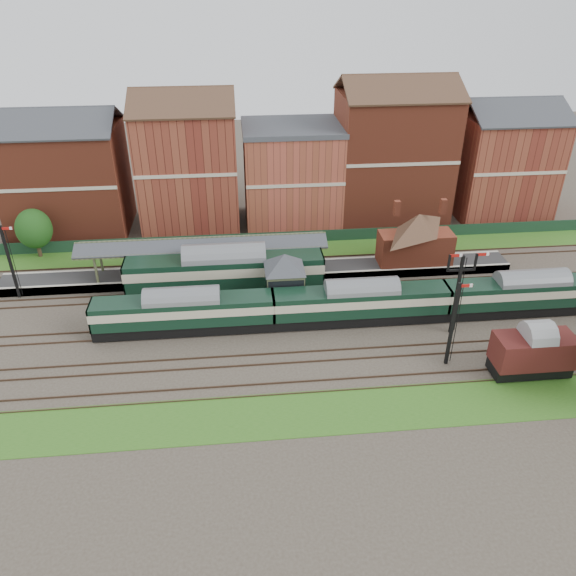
{
  "coord_description": "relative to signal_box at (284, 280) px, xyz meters",
  "views": [
    {
      "loc": [
        -7.34,
        -43.89,
        30.09
      ],
      "look_at": [
        -2.78,
        2.0,
        3.0
      ],
      "focal_mm": 35.0,
      "sensor_mm": 36.0,
      "label": 1
    }
  ],
  "objects": [
    {
      "name": "brick_hut",
      "position": [
        8.0,
        0.0,
        -2.0
      ],
      "size": [
        3.2,
        2.64,
        2.94
      ],
      "color": "maroon",
      "rests_on": "ground"
    },
    {
      "name": "grass_back",
      "position": [
        3.0,
        12.75,
        -3.16
      ],
      "size": [
        90.0,
        4.5,
        0.06
      ],
      "primitive_type": "cube",
      "color": "#2D6619",
      "rests_on": "ground"
    },
    {
      "name": "tree_back",
      "position": [
        -27.4,
        13.96,
        0.36
      ],
      "size": [
        4.02,
        4.02,
        5.88
      ],
      "color": "#382619",
      "rests_on": "ground"
    },
    {
      "name": "ground",
      "position": [
        3.0,
        -3.25,
        -3.19
      ],
      "size": [
        160.0,
        160.0,
        0.0
      ],
      "primitive_type": "plane",
      "color": "#473D33",
      "rests_on": "ground"
    },
    {
      "name": "platform",
      "position": [
        -2.0,
        6.5,
        -2.69
      ],
      "size": [
        55.0,
        3.4,
        1.0
      ],
      "primitive_type": "cube",
      "color": "#2D2D2D",
      "rests_on": "ground"
    },
    {
      "name": "platform_railcar",
      "position": [
        -5.77,
        3.25,
        -0.51
      ],
      "size": [
        20.0,
        3.15,
        4.61
      ],
      "color": "black",
      "rests_on": "ground"
    },
    {
      "name": "town_backdrop",
      "position": [
        2.82,
        21.75,
        3.81
      ],
      "size": [
        69.0,
        10.0,
        16.0
      ],
      "color": "brown",
      "rests_on": "ground"
    },
    {
      "name": "fence",
      "position": [
        3.0,
        14.75,
        -2.44
      ],
      "size": [
        90.0,
        0.12,
        1.5
      ],
      "primitive_type": "cube",
      "color": "#193823",
      "rests_on": "ground"
    },
    {
      "name": "canopy",
      "position": [
        -8.0,
        6.5,
        1.39
      ],
      "size": [
        26.0,
        3.89,
        4.08
      ],
      "color": "#434A2E",
      "rests_on": "platform"
    },
    {
      "name": "station_building",
      "position": [
        15.0,
        6.5,
        0.76
      ],
      "size": [
        8.1,
        8.1,
        5.9
      ],
      "color": "brown",
      "rests_on": "platform"
    },
    {
      "name": "semaphore_siding",
      "position": [
        13.02,
        -10.25,
        0.96
      ],
      "size": [
        1.23,
        0.25,
        8.0
      ],
      "color": "black",
      "rests_on": "ground"
    },
    {
      "name": "grass_front",
      "position": [
        3.0,
        -15.25,
        -3.16
      ],
      "size": [
        90.0,
        5.0,
        0.06
      ],
      "primitive_type": "cube",
      "color": "#2D6619",
      "rests_on": "ground"
    },
    {
      "name": "goods_van_a",
      "position": [
        19.39,
        -12.25,
        -0.97
      ],
      "size": [
        6.46,
        2.8,
        3.92
      ],
      "color": "black",
      "rests_on": "ground"
    },
    {
      "name": "semaphore_bracket",
      "position": [
        15.04,
        -5.75,
        1.44
      ],
      "size": [
        3.6,
        0.25,
        8.18
      ],
      "color": "black",
      "rests_on": "ground"
    },
    {
      "name": "semaphore_platform_end",
      "position": [
        -26.98,
        4.75,
        0.96
      ],
      "size": [
        1.23,
        0.25,
        8.0
      ],
      "color": "black",
      "rests_on": "ground"
    },
    {
      "name": "dmu_train",
      "position": [
        6.9,
        -3.25,
        -0.95
      ],
      "size": [
        49.57,
        2.61,
        3.81
      ],
      "color": "black",
      "rests_on": "ground"
    },
    {
      "name": "signal_box",
      "position": [
        0.0,
        0.0,
        0.0
      ],
      "size": [
        5.4,
        5.4,
        6.0
      ],
      "color": "#5C6E4E",
      "rests_on": "ground"
    }
  ]
}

